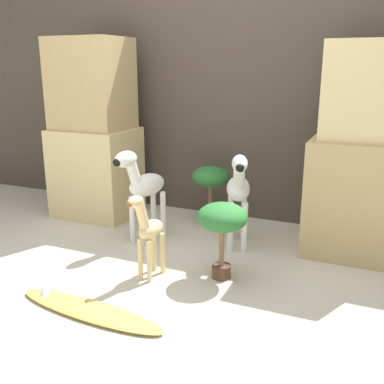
{
  "coord_description": "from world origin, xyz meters",
  "views": [
    {
      "loc": [
        1.23,
        -2.1,
        1.32
      ],
      "look_at": [
        -0.05,
        0.87,
        0.4
      ],
      "focal_mm": 42.0,
      "sensor_mm": 36.0,
      "label": 1
    }
  ],
  "objects_px": {
    "zebra_right": "(238,189)",
    "surfboard": "(88,310)",
    "potted_palm_back": "(222,221)",
    "potted_palm_front": "(210,182)",
    "zebra_left": "(143,185)",
    "giraffe_figurine": "(148,230)"
  },
  "relations": [
    {
      "from": "surfboard",
      "to": "giraffe_figurine",
      "type": "bearing_deg",
      "value": 78.0
    },
    {
      "from": "giraffe_figurine",
      "to": "potted_palm_front",
      "type": "height_order",
      "value": "giraffe_figurine"
    },
    {
      "from": "zebra_right",
      "to": "surfboard",
      "type": "distance_m",
      "value": 1.37
    },
    {
      "from": "zebra_left",
      "to": "giraffe_figurine",
      "type": "relative_size",
      "value": 1.27
    },
    {
      "from": "zebra_right",
      "to": "giraffe_figurine",
      "type": "xyz_separation_m",
      "value": [
        -0.36,
        -0.71,
        -0.12
      ]
    },
    {
      "from": "zebra_right",
      "to": "zebra_left",
      "type": "bearing_deg",
      "value": -165.74
    },
    {
      "from": "zebra_right",
      "to": "surfboard",
      "type": "height_order",
      "value": "zebra_right"
    },
    {
      "from": "potted_palm_back",
      "to": "surfboard",
      "type": "distance_m",
      "value": 0.95
    },
    {
      "from": "zebra_right",
      "to": "potted_palm_back",
      "type": "distance_m",
      "value": 0.53
    },
    {
      "from": "zebra_right",
      "to": "surfboard",
      "type": "relative_size",
      "value": 0.76
    },
    {
      "from": "potted_palm_front",
      "to": "potted_palm_back",
      "type": "height_order",
      "value": "potted_palm_front"
    },
    {
      "from": "potted_palm_back",
      "to": "zebra_right",
      "type": "bearing_deg",
      "value": 96.87
    },
    {
      "from": "zebra_right",
      "to": "potted_palm_front",
      "type": "distance_m",
      "value": 0.56
    },
    {
      "from": "zebra_left",
      "to": "potted_palm_front",
      "type": "bearing_deg",
      "value": 61.34
    },
    {
      "from": "zebra_right",
      "to": "potted_palm_front",
      "type": "bearing_deg",
      "value": 132.48
    },
    {
      "from": "giraffe_figurine",
      "to": "zebra_right",
      "type": "bearing_deg",
      "value": 62.91
    },
    {
      "from": "zebra_left",
      "to": "giraffe_figurine",
      "type": "xyz_separation_m",
      "value": [
        0.33,
        -0.53,
        -0.12
      ]
    },
    {
      "from": "zebra_left",
      "to": "surfboard",
      "type": "xyz_separation_m",
      "value": [
        0.22,
        -1.04,
        -0.43
      ]
    },
    {
      "from": "zebra_left",
      "to": "surfboard",
      "type": "height_order",
      "value": "zebra_left"
    },
    {
      "from": "zebra_right",
      "to": "giraffe_figurine",
      "type": "height_order",
      "value": "zebra_right"
    },
    {
      "from": "potted_palm_back",
      "to": "giraffe_figurine",
      "type": "bearing_deg",
      "value": -156.31
    },
    {
      "from": "giraffe_figurine",
      "to": "potted_palm_back",
      "type": "distance_m",
      "value": 0.47
    }
  ]
}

